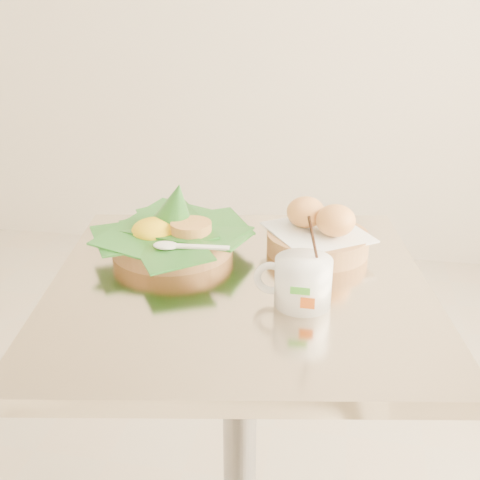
% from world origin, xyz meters
% --- Properties ---
extents(cafe_table, '(0.81, 0.81, 0.75)m').
position_xyz_m(cafe_table, '(0.21, -0.04, 0.53)').
color(cafe_table, gray).
rests_on(cafe_table, floor).
extents(rice_basket, '(0.31, 0.31, 0.16)m').
position_xyz_m(rice_basket, '(0.05, 0.08, 0.79)').
color(rice_basket, '#A47746').
rests_on(rice_basket, cafe_table).
extents(bread_basket, '(0.25, 0.25, 0.11)m').
position_xyz_m(bread_basket, '(0.34, 0.12, 0.79)').
color(bread_basket, '#A47746').
rests_on(bread_basket, cafe_table).
extents(coffee_mug, '(0.13, 0.10, 0.17)m').
position_xyz_m(coffee_mug, '(0.33, -0.10, 0.79)').
color(coffee_mug, white).
rests_on(coffee_mug, cafe_table).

